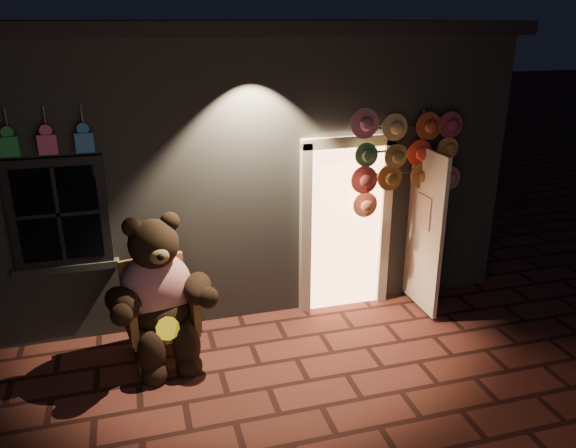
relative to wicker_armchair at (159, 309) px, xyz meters
name	(u,v)px	position (x,y,z in m)	size (l,w,h in m)	color
ground	(269,388)	(0.98, -0.97, -0.53)	(60.00, 60.00, 0.00)	#5F2A24
shop_building	(205,139)	(0.98, 3.01, 1.21)	(7.30, 5.95, 3.51)	slate
wicker_armchair	(159,309)	(0.00, 0.00, 0.00)	(0.81, 0.75, 1.05)	olive
teddy_bear	(159,294)	(0.01, -0.13, 0.25)	(1.21, 1.02, 1.68)	#AB1226
hat_rack	(406,157)	(2.99, 0.30, 1.41)	(1.41, 0.22, 2.48)	#59595E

